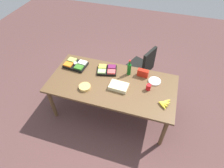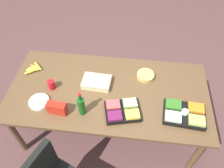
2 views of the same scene
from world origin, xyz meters
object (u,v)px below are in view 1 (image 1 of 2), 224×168
(veggie_tray, at_px, (76,65))
(paper_plate_stack, at_px, (155,81))
(fruit_platter, at_px, (107,70))
(red_solo_cup, at_px, (148,87))
(office_chair, at_px, (141,70))
(sheet_cake, at_px, (119,86))
(wine_bottle, at_px, (129,69))
(banana_bunch, at_px, (164,103))
(conference_table, at_px, (112,86))
(chip_bag_red, at_px, (143,73))
(chip_bowl, at_px, (85,87))

(veggie_tray, height_order, paper_plate_stack, veggie_tray)
(fruit_platter, relative_size, red_solo_cup, 3.78)
(office_chair, xyz_separation_m, paper_plate_stack, (0.35, -0.74, 0.43))
(sheet_cake, distance_m, wine_bottle, 0.42)
(office_chair, xyz_separation_m, banana_bunch, (0.57, -1.21, 0.44))
(wine_bottle, bearing_deg, veggie_tray, -175.28)
(office_chair, relative_size, banana_bunch, 4.05)
(office_chair, relative_size, paper_plate_stack, 4.36)
(conference_table, relative_size, paper_plate_stack, 10.32)
(fruit_platter, bearing_deg, wine_bottle, 7.05)
(paper_plate_stack, bearing_deg, office_chair, 115.34)
(veggie_tray, height_order, red_solo_cup, red_solo_cup)
(chip_bag_red, height_order, paper_plate_stack, chip_bag_red)
(veggie_tray, height_order, wine_bottle, wine_bottle)
(paper_plate_stack, bearing_deg, sheet_cake, -149.76)
(red_solo_cup, bearing_deg, chip_bag_red, 116.47)
(veggie_tray, bearing_deg, banana_bunch, -14.43)
(conference_table, bearing_deg, sheet_cake, -28.32)
(conference_table, bearing_deg, chip_bag_red, 35.68)
(conference_table, xyz_separation_m, veggie_tray, (-0.82, 0.24, 0.11))
(chip_bag_red, height_order, banana_bunch, chip_bag_red)
(veggie_tray, xyz_separation_m, chip_bag_red, (1.31, 0.11, 0.03))
(conference_table, height_order, fruit_platter, fruit_platter)
(office_chair, height_order, fruit_platter, office_chair)
(banana_bunch, distance_m, fruit_platter, 1.23)
(banana_bunch, xyz_separation_m, fruit_platter, (-1.13, 0.49, 0.01))
(chip_bag_red, distance_m, red_solo_cup, 0.35)
(office_chair, distance_m, red_solo_cup, 1.11)
(red_solo_cup, bearing_deg, sheet_cake, -167.07)
(conference_table, height_order, chip_bag_red, chip_bag_red)
(paper_plate_stack, bearing_deg, conference_table, -160.40)
(veggie_tray, xyz_separation_m, red_solo_cup, (1.46, -0.20, 0.02))
(wine_bottle, height_order, chip_bowl, wine_bottle)
(sheet_cake, distance_m, chip_bowl, 0.59)
(chip_bag_red, bearing_deg, office_chair, 100.12)
(conference_table, bearing_deg, veggie_tray, 163.76)
(veggie_tray, distance_m, paper_plate_stack, 1.54)
(chip_bag_red, bearing_deg, sheet_cake, -128.51)
(fruit_platter, bearing_deg, sheet_cake, -46.71)
(conference_table, height_order, sheet_cake, sheet_cake)
(chip_bowl, bearing_deg, paper_plate_stack, 24.44)
(sheet_cake, bearing_deg, wine_bottle, 78.41)
(paper_plate_stack, relative_size, fruit_platter, 0.53)
(conference_table, xyz_separation_m, paper_plate_stack, (0.72, 0.26, 0.09))
(chip_bag_red, height_order, fruit_platter, chip_bag_red)
(conference_table, relative_size, chip_bag_red, 11.35)
(red_solo_cup, relative_size, chip_bowl, 0.54)
(conference_table, bearing_deg, paper_plate_stack, 19.60)
(conference_table, distance_m, fruit_platter, 0.35)
(paper_plate_stack, distance_m, wine_bottle, 0.51)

